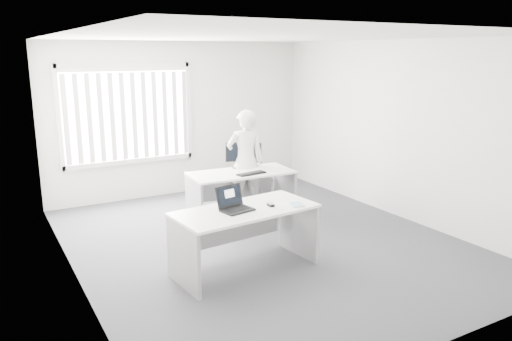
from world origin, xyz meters
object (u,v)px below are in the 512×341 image
desk_far (241,185)px  office_chair (252,181)px  desk_near (245,226)px  person (245,161)px  laptop (237,200)px  monitor (238,155)px

desk_far → office_chair: size_ratio=1.72×
office_chair → desk_near: bearing=-100.3°
desk_far → office_chair: bearing=55.9°
desk_near → person: person is taller
laptop → monitor: size_ratio=0.86×
office_chair → person: 0.98m
person → desk_far: bearing=64.6°
desk_far → laptop: 2.15m
desk_near → person: 2.36m
person → monitor: person is taller
desk_far → laptop: size_ratio=4.67×
desk_near → monitor: monitor is taller
laptop → person: bearing=49.0°
desk_far → person: size_ratio=0.99×
person → laptop: size_ratio=4.73×
desk_near → desk_far: bearing=57.8°
desk_near → monitor: bearing=58.8°
desk_near → laptop: bearing=-169.4°
monitor → desk_near: bearing=-98.3°
desk_near → laptop: (-0.12, -0.03, 0.36)m
desk_near → office_chair: bearing=53.9°
desk_near → monitor: 2.37m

